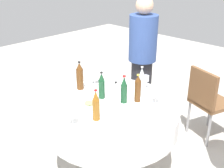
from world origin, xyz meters
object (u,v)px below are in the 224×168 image
bottle_dark_green_south (102,86)px  person_west (142,60)px  plate_mid (120,85)px  bottle_brown_outer (80,76)px  wine_glass_mid (72,112)px  bottle_amber_rear (96,106)px  wine_glass_outer (146,79)px  wine_glass_right (100,72)px  bottle_brown_west (138,89)px  dining_table (112,118)px  bottle_clear_right (141,82)px  plate_north (89,104)px  bottle_clear_near (116,95)px  wine_glass_rear (156,93)px  chair_outer (208,99)px  wine_glass_south (94,74)px  bottle_dark_green_east (124,90)px

bottle_dark_green_south → person_west: bearing=105.3°
plate_mid → person_west: bearing=107.7°
bottle_brown_outer → wine_glass_mid: (0.49, -0.49, -0.02)m
bottle_dark_green_south → plate_mid: 0.36m
bottle_brown_outer → person_west: size_ratio=0.19×
bottle_amber_rear → wine_glass_outer: bottle_amber_rear is taller
wine_glass_right → bottle_brown_west: bearing=-8.1°
bottle_amber_rear → wine_glass_right: bottle_amber_rear is taller
plate_mid → dining_table: bearing=-58.4°
dining_table → bottle_clear_right: bearing=74.3°
bottle_dark_green_south → plate_north: bottle_dark_green_south is taller
bottle_clear_near → wine_glass_right: bearing=150.0°
wine_glass_rear → chair_outer: bearing=81.9°
bottle_amber_rear → wine_glass_mid: (-0.08, -0.19, -0.01)m
bottle_clear_right → bottle_brown_outer: bottle_clear_right is taller
bottle_brown_west → wine_glass_rear: bottle_brown_west is taller
wine_glass_rear → plate_mid: 0.51m
bottle_brown_west → wine_glass_outer: 0.31m
wine_glass_outer → bottle_brown_outer: bearing=-134.9°
bottle_clear_near → plate_north: 0.27m
bottle_brown_west → bottle_amber_rear: (-0.03, -0.50, -0.00)m
bottle_clear_right → wine_glass_rear: size_ratio=2.07×
wine_glass_right → plate_north: wine_glass_right is taller
plate_mid → chair_outer: 1.04m
bottle_brown_west → bottle_clear_right: bottle_clear_right is taller
bottle_dark_green_south → wine_glass_outer: bearing=70.4°
bottle_clear_right → plate_north: 0.55m
plate_north → person_west: 1.17m
wine_glass_south → plate_north: bearing=-48.3°
wine_glass_mid → wine_glass_rear: bearing=71.9°
wine_glass_south → plate_north: (0.32, -0.36, -0.11)m
bottle_brown_outer → wine_glass_outer: bearing=45.1°
bottle_clear_right → person_west: bearing=128.0°
bottle_amber_rear → person_west: person_west is taller
bottle_clear_near → bottle_brown_west: bearing=70.2°
bottle_dark_green_east → wine_glass_south: bottle_dark_green_east is taller
bottle_dark_green_south → plate_mid: bearing=100.8°
bottle_dark_green_east → dining_table: bearing=-123.2°
wine_glass_south → person_west: 0.77m
bottle_brown_outer → bottle_clear_right: bearing=29.4°
bottle_clear_right → wine_glass_right: bearing=-176.6°
bottle_dark_green_south → wine_glass_right: bearing=138.4°
bottle_brown_west → wine_glass_rear: (0.14, 0.09, -0.02)m
bottle_brown_west → plate_mid: bottle_brown_west is taller
bottle_dark_green_south → dining_table: bearing=-5.7°
bottle_clear_right → bottle_brown_outer: (-0.55, -0.31, -0.00)m
wine_glass_rear → plate_mid: wine_glass_rear is taller
wine_glass_right → bottle_amber_rear: bearing=-46.0°
wine_glass_outer → bottle_clear_near: bearing=-84.5°
wine_glass_south → wine_glass_mid: bearing=-54.9°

